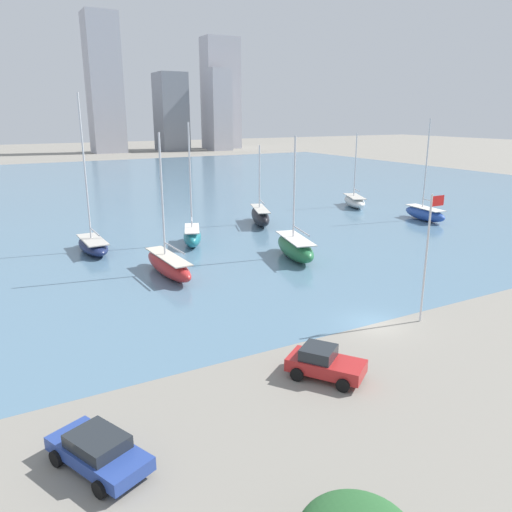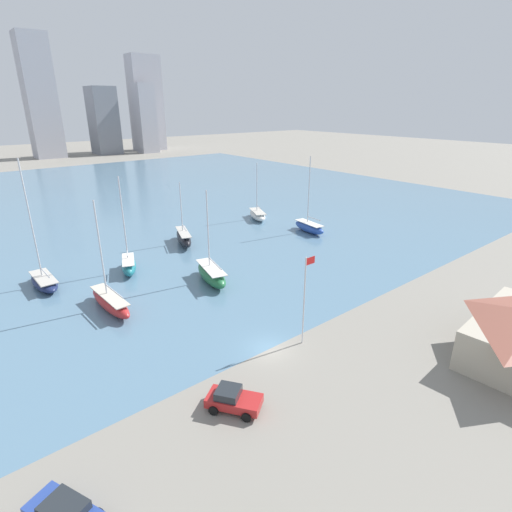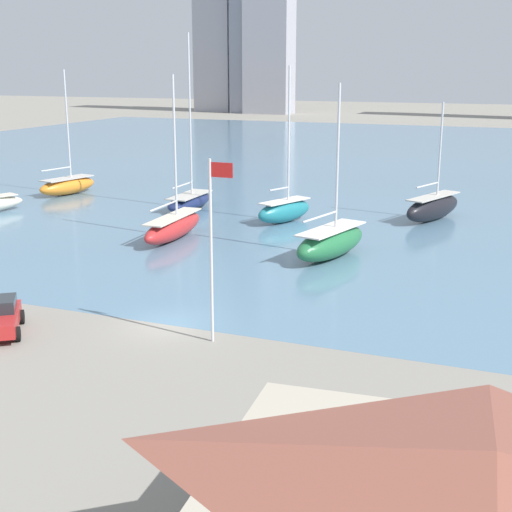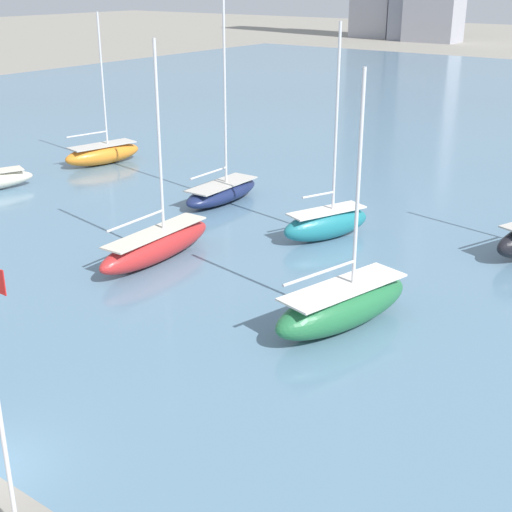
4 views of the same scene
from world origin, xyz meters
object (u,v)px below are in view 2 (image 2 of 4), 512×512
Objects in this scene: flag_pole at (305,297)px; sailboat_white at (258,215)px; sailboat_green at (211,274)px; parked_pickup_red at (233,399)px; sailboat_black at (184,237)px; sailboat_blue at (309,227)px; sailboat_teal at (129,265)px; sailboat_red at (110,302)px; sailboat_navy at (44,281)px.

flag_pole is 0.80× the size of sailboat_white.
sailboat_white is at bearing 53.27° from sailboat_green.
flag_pole is 11.93m from parked_pickup_red.
sailboat_blue is at bearing -2.08° from sailboat_black.
sailboat_red is (-6.05, -9.27, -0.08)m from sailboat_teal.
parked_pickup_red is (-11.70, -20.84, -0.29)m from sailboat_green.
sailboat_red is 2.76× the size of parked_pickup_red.
sailboat_navy reaches higher than sailboat_black.
sailboat_red is at bearing 123.23° from flag_pole.
parked_pickup_red is at bearing -88.63° from sailboat_red.
parked_pickup_red is at bearing -105.59° from sailboat_green.
sailboat_blue is at bearing 6.74° from sailboat_red.
sailboat_teal is at bearing -137.97° from sailboat_white.
sailboat_blue reaches higher than flag_pole.
sailboat_red reaches higher than flag_pole.
sailboat_red is at bearing -170.11° from sailboat_green.
sailboat_black is 13.31m from sailboat_teal.
flag_pole is at bearing -79.81° from sailboat_black.
flag_pole is 34.42m from sailboat_black.
flag_pole is at bearing -19.33° from parked_pickup_red.
sailboat_green is 31.75m from sailboat_white.
sailboat_red is 21.77m from parked_pickup_red.
sailboat_green is (17.56, -12.33, 0.27)m from sailboat_navy.
sailboat_black is 0.85× the size of sailboat_green.
sailboat_teal is 1.10× the size of sailboat_green.
sailboat_blue is 13.04m from sailboat_white.
sailboat_red is at bearing 58.74° from parked_pickup_red.
sailboat_black reaches higher than flag_pole.
sailboat_red is (-12.23, 18.67, -3.99)m from flag_pole.
sailboat_teal is 10.66m from sailboat_navy.
sailboat_green is 1.08× the size of sailboat_white.
sailboat_teal is at bearing 102.48° from flag_pole.
sailboat_teal is 12.40m from sailboat_green.
sailboat_green is 13.20m from sailboat_red.
sailboat_blue is 1.20× the size of sailboat_white.
sailboat_green is at bearing 86.98° from flag_pole.
sailboat_blue reaches higher than sailboat_teal.
sailboat_black is 16.65m from sailboat_green.
sailboat_red is (-13.17, 0.88, -0.13)m from sailboat_green.
sailboat_black is at bearing 80.22° from flag_pole.
sailboat_navy reaches higher than sailboat_white.
flag_pole is at bearing -62.22° from sailboat_navy.
sailboat_white is at bearing 104.86° from sailboat_blue.
sailboat_black is at bearing 30.59° from parked_pickup_red.
sailboat_teal is at bearing 138.76° from sailboat_green.
sailboat_red is 42.33m from sailboat_white.
sailboat_red reaches higher than sailboat_white.
sailboat_black is at bearing 7.99° from sailboat_navy.
sailboat_white is (24.48, 20.22, -0.23)m from sailboat_green.
sailboat_blue is 33.42m from sailboat_teal.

